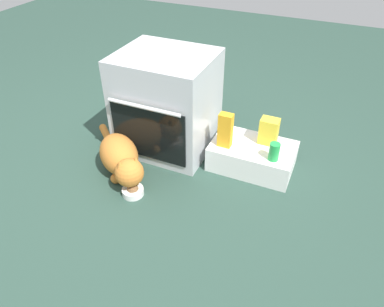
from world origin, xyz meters
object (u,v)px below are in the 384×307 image
(pantry_cabinet, at_px, (252,156))
(food_bowl, at_px, (133,191))
(oven, at_px, (167,103))
(cat, at_px, (121,158))
(soda_can, at_px, (274,152))
(juice_carton, at_px, (225,130))
(snack_bag, at_px, (269,131))

(pantry_cabinet, height_order, food_bowl, pantry_cabinet)
(oven, xyz_separation_m, food_bowl, (0.04, -0.58, -0.33))
(oven, height_order, cat, oven)
(food_bowl, bearing_deg, soda_can, 32.12)
(juice_carton, bearing_deg, oven, 170.42)
(food_bowl, height_order, juice_carton, juice_carton)
(food_bowl, bearing_deg, snack_bag, 43.60)
(oven, bearing_deg, soda_can, -7.08)
(pantry_cabinet, height_order, juice_carton, juice_carton)
(pantry_cabinet, xyz_separation_m, food_bowl, (-0.61, -0.58, -0.06))
(cat, xyz_separation_m, juice_carton, (0.59, 0.36, 0.16))
(soda_can, height_order, snack_bag, snack_bag)
(oven, relative_size, soda_can, 5.90)
(soda_can, bearing_deg, cat, -160.21)
(oven, bearing_deg, pantry_cabinet, -0.21)
(food_bowl, bearing_deg, juice_carton, 49.47)
(snack_bag, bearing_deg, soda_can, -64.50)
(food_bowl, xyz_separation_m, juice_carton, (0.43, 0.50, 0.27))
(juice_carton, bearing_deg, snack_bag, 30.43)
(juice_carton, bearing_deg, cat, -149.13)
(food_bowl, xyz_separation_m, snack_bag, (0.68, 0.65, 0.24))
(juice_carton, relative_size, snack_bag, 1.33)
(food_bowl, relative_size, cat, 0.21)
(soda_can, xyz_separation_m, snack_bag, (-0.08, 0.17, 0.03))
(cat, bearing_deg, pantry_cabinet, 69.84)
(oven, relative_size, cat, 1.10)
(cat, bearing_deg, soda_can, 60.48)
(oven, relative_size, snack_bag, 3.94)
(cat, xyz_separation_m, snack_bag, (0.85, 0.51, 0.13))
(pantry_cabinet, relative_size, cat, 0.87)
(oven, xyz_separation_m, snack_bag, (0.72, 0.07, -0.08))
(food_bowl, distance_m, juice_carton, 0.71)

